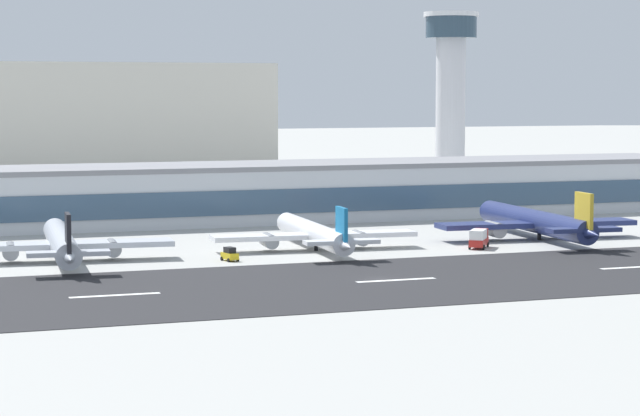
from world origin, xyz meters
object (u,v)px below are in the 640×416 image
object	(u,v)px
control_tower	(451,86)
distant_hotel_block	(47,122)
terminal_building	(243,192)
airliner_gold_tail_gate_2	(539,223)
airliner_blue_tail_gate_1	(316,234)
service_baggage_tug_0	(230,254)
airliner_black_tail_gate_0	(62,244)
service_box_truck_1	(479,238)

from	to	relation	value
control_tower	distant_hotel_block	xyz separation A→B (m)	(-91.92, 82.28, -10.52)
control_tower	terminal_building	bearing A→B (deg)	-145.27
terminal_building	control_tower	bearing A→B (deg)	34.73
control_tower	airliner_gold_tail_gate_2	xyz separation A→B (m)	(-30.15, -99.82, -24.87)
airliner_blue_tail_gate_1	service_baggage_tug_0	size ratio (longest dim) A/B	11.92
distant_hotel_block	airliner_blue_tail_gate_1	bearing A→B (deg)	-84.17
distant_hotel_block	service_baggage_tug_0	xyz separation A→B (m)	(1.48, -191.06, -16.44)
terminal_building	distant_hotel_block	size ratio (longest dim) A/B	1.53
airliner_black_tail_gate_0	airliner_gold_tail_gate_2	bearing A→B (deg)	-83.54
terminal_building	service_baggage_tug_0	bearing A→B (deg)	-108.35
distant_hotel_block	airliner_blue_tail_gate_1	distance (m)	184.73
terminal_building	distant_hotel_block	bearing A→B (deg)	99.23
service_box_truck_1	terminal_building	bearing A→B (deg)	59.76
airliner_black_tail_gate_0	service_baggage_tug_0	xyz separation A→B (m)	(25.12, -7.33, -1.89)
terminal_building	control_tower	distance (m)	88.70
airliner_blue_tail_gate_1	service_box_truck_1	world-z (taller)	airliner_blue_tail_gate_1
airliner_black_tail_gate_0	control_tower	bearing A→B (deg)	-43.35
terminal_building	airliner_blue_tail_gate_1	distance (m)	52.12
airliner_blue_tail_gate_1	service_baggage_tug_0	distance (m)	19.01
airliner_black_tail_gate_0	airliner_blue_tail_gate_1	world-z (taller)	airliner_black_tail_gate_0
control_tower	service_box_truck_1	world-z (taller)	control_tower
terminal_building	airliner_black_tail_gate_0	bearing A→B (deg)	-130.58
terminal_building	service_baggage_tug_0	world-z (taller)	terminal_building
distant_hotel_block	service_baggage_tug_0	distance (m)	191.77
service_box_truck_1	service_baggage_tug_0	bearing A→B (deg)	128.78
control_tower	distant_hotel_block	distance (m)	123.81
airliner_black_tail_gate_0	service_baggage_tug_0	distance (m)	26.24
terminal_building	service_box_truck_1	xyz separation A→B (m)	(24.67, -58.32, -4.13)
airliner_blue_tail_gate_1	service_box_truck_1	xyz separation A→B (m)	(27.29, -6.36, -0.97)
distant_hotel_block	airliner_black_tail_gate_0	distance (m)	185.81
airliner_blue_tail_gate_1	airliner_gold_tail_gate_2	xyz separation A→B (m)	(43.07, 1.08, 0.39)
service_baggage_tug_0	service_box_truck_1	distance (m)	44.54
terminal_building	airliner_blue_tail_gate_1	size ratio (longest dim) A/B	4.93
distant_hotel_block	terminal_building	bearing A→B (deg)	-80.77
airliner_blue_tail_gate_1	service_baggage_tug_0	world-z (taller)	airliner_blue_tail_gate_1
distant_hotel_block	airliner_blue_tail_gate_1	xyz separation A→B (m)	(18.70, -183.18, -14.74)
terminal_building	service_box_truck_1	distance (m)	63.46
terminal_building	service_baggage_tug_0	distance (m)	63.22
control_tower	service_box_truck_1	xyz separation A→B (m)	(-45.92, -107.26, -26.22)
airliner_black_tail_gate_0	airliner_gold_tail_gate_2	size ratio (longest dim) A/B	0.93
airliner_gold_tail_gate_2	service_box_truck_1	world-z (taller)	airliner_gold_tail_gate_2
distant_hotel_block	airliner_black_tail_gate_0	bearing A→B (deg)	-97.33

